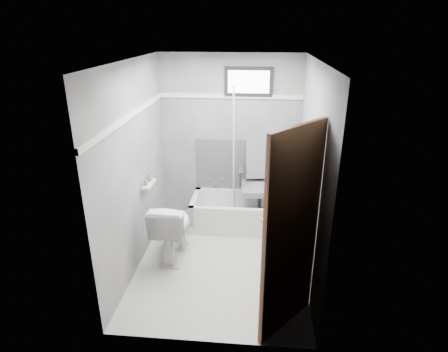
# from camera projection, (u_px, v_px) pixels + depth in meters

# --- Properties ---
(floor) EXTENTS (2.60, 2.60, 0.00)m
(floor) POSITION_uv_depth(u_px,v_px,m) (221.00, 260.00, 4.67)
(floor) COLOR silver
(floor) RESTS_ON ground
(ceiling) EXTENTS (2.60, 2.60, 0.00)m
(ceiling) POSITION_uv_depth(u_px,v_px,m) (221.00, 61.00, 3.78)
(ceiling) COLOR silver
(ceiling) RESTS_ON floor
(wall_back) EXTENTS (2.00, 0.02, 2.40)m
(wall_back) POSITION_uv_depth(u_px,v_px,m) (230.00, 139.00, 5.43)
(wall_back) COLOR slate
(wall_back) RESTS_ON floor
(wall_front) EXTENTS (2.00, 0.02, 2.40)m
(wall_front) POSITION_uv_depth(u_px,v_px,m) (205.00, 229.00, 3.03)
(wall_front) COLOR slate
(wall_front) RESTS_ON floor
(wall_left) EXTENTS (0.02, 2.60, 2.40)m
(wall_left) POSITION_uv_depth(u_px,v_px,m) (135.00, 168.00, 4.31)
(wall_left) COLOR slate
(wall_left) RESTS_ON floor
(wall_right) EXTENTS (0.02, 2.60, 2.40)m
(wall_right) POSITION_uv_depth(u_px,v_px,m) (311.00, 174.00, 4.14)
(wall_right) COLOR slate
(wall_right) RESTS_ON floor
(bathtub) EXTENTS (1.50, 0.70, 0.42)m
(bathtub) POSITION_uv_depth(u_px,v_px,m) (243.00, 212.00, 5.44)
(bathtub) COLOR silver
(bathtub) RESTS_ON floor
(office_chair) EXTENTS (0.70, 0.70, 1.09)m
(office_chair) POSITION_uv_depth(u_px,v_px,m) (260.00, 183.00, 5.28)
(office_chair) COLOR slate
(office_chair) RESTS_ON bathtub
(toilet) EXTENTS (0.45, 0.78, 0.76)m
(toilet) POSITION_uv_depth(u_px,v_px,m) (173.00, 229.00, 4.66)
(toilet) COLOR white
(toilet) RESTS_ON floor
(door) EXTENTS (0.78, 0.78, 2.00)m
(door) POSITION_uv_depth(u_px,v_px,m) (325.00, 255.00, 3.03)
(door) COLOR brown
(door) RESTS_ON floor
(window) EXTENTS (0.66, 0.04, 0.40)m
(window) POSITION_uv_depth(u_px,v_px,m) (249.00, 82.00, 5.09)
(window) COLOR black
(window) RESTS_ON wall_back
(backerboard) EXTENTS (1.50, 0.02, 0.78)m
(backerboard) POSITION_uv_depth(u_px,v_px,m) (247.00, 166.00, 5.55)
(backerboard) COLOR #4C4C4F
(backerboard) RESTS_ON wall_back
(trim_back) EXTENTS (2.00, 0.02, 0.06)m
(trim_back) POSITION_uv_depth(u_px,v_px,m) (230.00, 96.00, 5.18)
(trim_back) COLOR white
(trim_back) RESTS_ON wall_back
(trim_left) EXTENTS (0.02, 2.60, 0.06)m
(trim_left) POSITION_uv_depth(u_px,v_px,m) (131.00, 115.00, 4.08)
(trim_left) COLOR white
(trim_left) RESTS_ON wall_left
(pole) EXTENTS (0.02, 0.30, 1.93)m
(pole) POSITION_uv_depth(u_px,v_px,m) (234.00, 154.00, 5.26)
(pole) COLOR white
(pole) RESTS_ON bathtub
(shelf) EXTENTS (0.10, 0.32, 0.02)m
(shelf) POSITION_uv_depth(u_px,v_px,m) (149.00, 184.00, 4.65)
(shelf) COLOR white
(shelf) RESTS_ON wall_left
(soap_bottle_a) EXTENTS (0.06, 0.06, 0.10)m
(soap_bottle_a) POSITION_uv_depth(u_px,v_px,m) (146.00, 181.00, 4.55)
(soap_bottle_a) COLOR #9B8A4D
(soap_bottle_a) RESTS_ON shelf
(soap_bottle_b) EXTENTS (0.10, 0.10, 0.09)m
(soap_bottle_b) POSITION_uv_depth(u_px,v_px,m) (149.00, 178.00, 4.68)
(soap_bottle_b) COLOR #45627E
(soap_bottle_b) RESTS_ON shelf
(faucet) EXTENTS (0.26, 0.10, 0.16)m
(faucet) POSITION_uv_depth(u_px,v_px,m) (216.00, 181.00, 5.66)
(faucet) COLOR silver
(faucet) RESTS_ON wall_back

